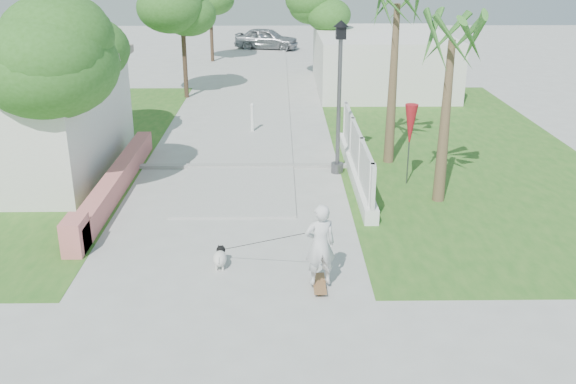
{
  "coord_description": "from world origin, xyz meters",
  "views": [
    {
      "loc": [
        1.19,
        -12.63,
        6.26
      ],
      "look_at": [
        1.37,
        0.97,
        1.1
      ],
      "focal_mm": 40.0,
      "sensor_mm": 36.0,
      "label": 1
    }
  ],
  "objects_px": {
    "street_lamp": "(339,92)",
    "skateboarder": "(274,242)",
    "patio_umbrella": "(410,126)",
    "dog": "(220,257)",
    "bollard": "(252,117)",
    "parked_car": "(267,39)"
  },
  "relations": [
    {
      "from": "street_lamp",
      "to": "bollard",
      "type": "distance_m",
      "value": 5.56
    },
    {
      "from": "patio_umbrella",
      "to": "skateboarder",
      "type": "bearing_deg",
      "value": -124.12
    },
    {
      "from": "street_lamp",
      "to": "dog",
      "type": "distance_m",
      "value": 7.11
    },
    {
      "from": "street_lamp",
      "to": "patio_umbrella",
      "type": "relative_size",
      "value": 1.93
    },
    {
      "from": "bollard",
      "to": "patio_umbrella",
      "type": "bearing_deg",
      "value": -50.09
    },
    {
      "from": "patio_umbrella",
      "to": "dog",
      "type": "relative_size",
      "value": 3.58
    },
    {
      "from": "parked_car",
      "to": "street_lamp",
      "type": "bearing_deg",
      "value": -160.83
    },
    {
      "from": "bollard",
      "to": "skateboarder",
      "type": "distance_m",
      "value": 11.06
    },
    {
      "from": "street_lamp",
      "to": "dog",
      "type": "height_order",
      "value": "street_lamp"
    },
    {
      "from": "street_lamp",
      "to": "skateboarder",
      "type": "bearing_deg",
      "value": -105.77
    },
    {
      "from": "patio_umbrella",
      "to": "parked_car",
      "type": "bearing_deg",
      "value": 99.64
    },
    {
      "from": "patio_umbrella",
      "to": "street_lamp",
      "type": "bearing_deg",
      "value": 152.24
    },
    {
      "from": "patio_umbrella",
      "to": "parked_car",
      "type": "relative_size",
      "value": 0.55
    },
    {
      "from": "bollard",
      "to": "skateboarder",
      "type": "bearing_deg",
      "value": -85.55
    },
    {
      "from": "dog",
      "to": "parked_car",
      "type": "xyz_separation_m",
      "value": [
        0.42,
        31.3,
        0.47
      ]
    },
    {
      "from": "skateboarder",
      "to": "dog",
      "type": "relative_size",
      "value": 3.68
    },
    {
      "from": "patio_umbrella",
      "to": "skateboarder",
      "type": "height_order",
      "value": "patio_umbrella"
    },
    {
      "from": "dog",
      "to": "parked_car",
      "type": "height_order",
      "value": "parked_car"
    },
    {
      "from": "patio_umbrella",
      "to": "dog",
      "type": "xyz_separation_m",
      "value": [
        -4.87,
        -5.08,
        -1.45
      ]
    },
    {
      "from": "skateboarder",
      "to": "dog",
      "type": "bearing_deg",
      "value": -33.85
    },
    {
      "from": "street_lamp",
      "to": "patio_umbrella",
      "type": "bearing_deg",
      "value": -27.76
    },
    {
      "from": "dog",
      "to": "patio_umbrella",
      "type": "bearing_deg",
      "value": 47.46
    }
  ]
}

